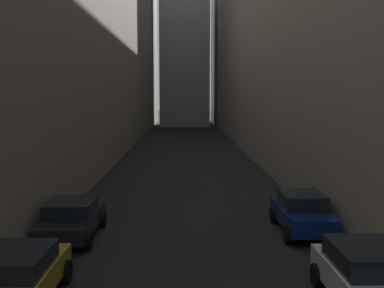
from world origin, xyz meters
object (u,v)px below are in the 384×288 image
object	(u,v)px
parked_car_left_far	(71,218)
parked_car_right_third	(369,277)
parked_car_left_third	(17,276)
parked_car_right_far	(302,212)

from	to	relation	value
parked_car_left_far	parked_car_right_third	size ratio (longest dim) A/B	1.01
parked_car_left_third	parked_car_left_far	size ratio (longest dim) A/B	0.98
parked_car_left_third	parked_car_right_third	distance (m)	8.81
parked_car_left_third	parked_car_right_third	bearing A→B (deg)	-92.13
parked_car_left_third	parked_car_right_third	size ratio (longest dim) A/B	0.99
parked_car_left_far	parked_car_right_far	xyz separation A→B (m)	(8.80, 0.57, 0.06)
parked_car_left_far	parked_car_right_third	distance (m)	10.71
parked_car_left_third	parked_car_left_far	world-z (taller)	parked_car_left_third
parked_car_left_third	parked_car_right_third	world-z (taller)	parked_car_right_third
parked_car_left_third	parked_car_left_far	bearing A→B (deg)	-0.00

